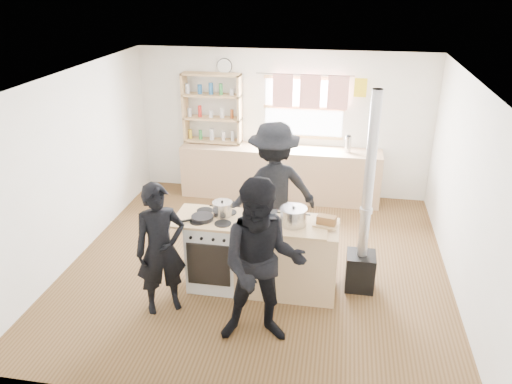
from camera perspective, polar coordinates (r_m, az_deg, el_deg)
ground at (r=6.87m, az=0.23°, el=-8.14°), size 5.00×5.00×0.01m
back_counter at (r=8.63m, az=2.74°, el=2.16°), size 3.40×0.55×0.90m
shelving_unit at (r=8.64m, az=-5.04°, el=9.52°), size 1.00×0.28×1.20m
thermos at (r=8.38m, az=10.48°, el=5.37°), size 0.10×0.10×0.27m
cooking_island at (r=6.14m, az=0.70°, el=-7.20°), size 1.97×0.64×0.93m
skillet_greens at (r=5.97m, az=-6.16°, el=-2.91°), size 0.36×0.36×0.05m
roast_tray at (r=5.95m, az=0.72°, el=-2.72°), size 0.35×0.29×0.08m
stockpot_stove at (r=6.03m, az=-3.86°, el=-1.90°), size 0.24×0.24×0.20m
stockpot_counter at (r=5.81m, az=4.30°, el=-2.78°), size 0.32×0.32×0.23m
bread_board at (r=5.85m, az=8.06°, el=-3.35°), size 0.32×0.26×0.12m
flue_heater at (r=6.18m, az=12.13°, el=-5.54°), size 0.35×0.35×2.50m
person_near_left at (r=5.72m, az=-10.85°, el=-6.45°), size 0.69×0.62×1.58m
person_near_right at (r=5.10m, az=0.72°, el=-8.24°), size 0.99×0.82×1.84m
person_far at (r=6.74m, az=2.01°, el=0.25°), size 1.39×1.11×1.88m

